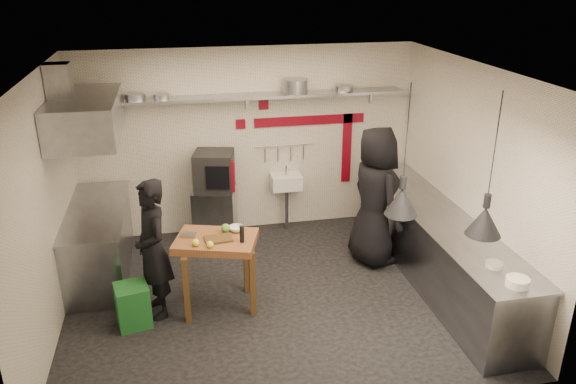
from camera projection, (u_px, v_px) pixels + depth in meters
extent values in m
plane|color=black|center=(274.00, 296.00, 7.03)|extent=(5.00, 5.00, 0.00)
plane|color=beige|center=(271.00, 71.00, 5.98)|extent=(5.00, 5.00, 0.00)
cube|color=silver|center=(248.00, 141.00, 8.41)|extent=(5.00, 0.04, 2.80)
cube|color=silver|center=(318.00, 287.00, 4.60)|extent=(5.00, 0.04, 2.80)
cube|color=silver|center=(44.00, 211.00, 6.04)|extent=(0.04, 4.20, 2.80)
cube|color=silver|center=(470.00, 178.00, 6.98)|extent=(0.04, 4.20, 2.80)
cube|color=maroon|center=(310.00, 120.00, 8.47)|extent=(1.70, 0.02, 0.14)
cube|color=maroon|center=(347.00, 148.00, 8.76)|extent=(0.14, 0.02, 1.10)
cube|color=maroon|center=(264.00, 105.00, 8.24)|extent=(0.14, 0.02, 0.14)
cube|color=maroon|center=(241.00, 124.00, 8.27)|extent=(0.14, 0.02, 0.14)
cube|color=gray|center=(248.00, 96.00, 7.98)|extent=(4.60, 0.34, 0.04)
cube|color=gray|center=(111.00, 107.00, 7.80)|extent=(0.04, 0.06, 0.24)
cube|color=gray|center=(247.00, 101.00, 8.15)|extent=(0.04, 0.06, 0.24)
cube|color=gray|center=(371.00, 95.00, 8.51)|extent=(0.04, 0.06, 0.24)
cylinder|color=gray|center=(135.00, 97.00, 7.66)|extent=(0.32, 0.32, 0.09)
cylinder|color=gray|center=(162.00, 96.00, 7.73)|extent=(0.26, 0.26, 0.07)
cylinder|color=gray|center=(295.00, 86.00, 8.07)|extent=(0.47, 0.47, 0.20)
cylinder|color=gray|center=(344.00, 88.00, 8.22)|extent=(0.29, 0.29, 0.08)
cube|color=gray|center=(215.00, 213.00, 8.41)|extent=(0.72, 0.67, 0.80)
cube|color=black|center=(214.00, 171.00, 8.10)|extent=(0.65, 0.62, 0.58)
cube|color=maroon|center=(217.00, 177.00, 7.89)|extent=(0.48, 0.14, 0.46)
cube|color=black|center=(218.00, 178.00, 7.85)|extent=(0.32, 0.09, 0.34)
cube|color=silver|center=(286.00, 182.00, 8.59)|extent=(0.46, 0.34, 0.22)
cylinder|color=gray|center=(286.00, 170.00, 8.52)|extent=(0.03, 0.03, 0.14)
cylinder|color=gray|center=(287.00, 209.00, 8.71)|extent=(0.06, 0.06, 0.66)
cylinder|color=gray|center=(284.00, 145.00, 8.51)|extent=(0.90, 0.02, 0.02)
cube|color=gray|center=(436.00, 248.00, 7.27)|extent=(0.70, 3.80, 0.90)
cube|color=gray|center=(440.00, 215.00, 7.09)|extent=(0.76, 3.90, 0.03)
cylinder|color=silver|center=(517.00, 282.00, 5.49)|extent=(0.27, 0.27, 0.09)
cylinder|color=silver|center=(494.00, 265.00, 5.84)|extent=(0.19, 0.19, 0.05)
cube|color=gray|center=(99.00, 243.00, 7.41)|extent=(0.70, 1.90, 0.90)
cube|color=gray|center=(95.00, 210.00, 7.24)|extent=(0.76, 2.00, 0.03)
cube|color=gray|center=(86.00, 117.00, 6.78)|extent=(0.78, 1.60, 0.50)
cube|color=gray|center=(59.00, 85.00, 6.59)|extent=(0.28, 0.28, 0.50)
cube|color=#1A6125|center=(133.00, 305.00, 6.40)|extent=(0.43, 0.43, 0.50)
cube|color=#51361A|center=(218.00, 239.00, 6.45)|extent=(0.33, 0.25, 0.02)
cylinder|color=black|center=(242.00, 234.00, 6.36)|extent=(0.07, 0.07, 0.20)
sphere|color=yellow|center=(196.00, 243.00, 6.30)|extent=(0.11, 0.11, 0.08)
sphere|color=yellow|center=(210.00, 244.00, 6.26)|extent=(0.08, 0.08, 0.08)
sphere|color=#5A9A36|center=(226.00, 228.00, 6.62)|extent=(0.12, 0.12, 0.11)
cube|color=gray|center=(188.00, 235.00, 6.53)|extent=(0.19, 0.15, 0.03)
imported|color=silver|center=(236.00, 229.00, 6.66)|extent=(0.20, 0.20, 0.06)
imported|color=black|center=(153.00, 249.00, 6.40)|extent=(0.57, 0.71, 1.68)
imported|color=black|center=(375.00, 197.00, 7.54)|extent=(0.80, 1.05, 1.93)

